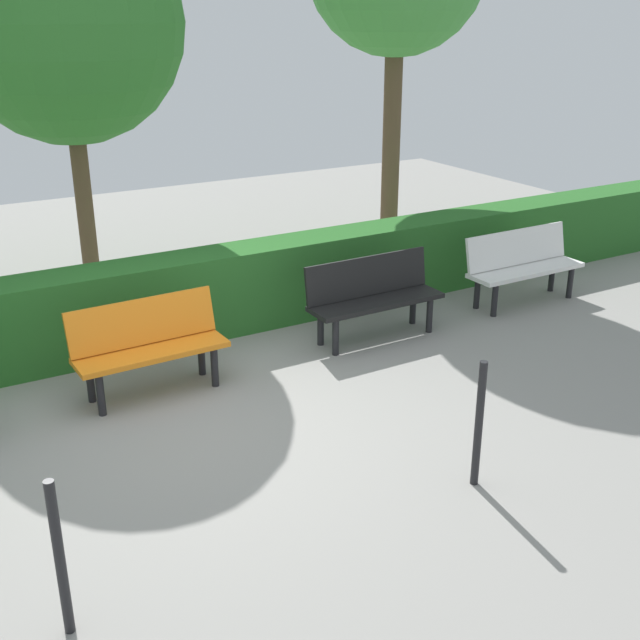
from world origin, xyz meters
The scene contains 8 objects.
ground_plane centered at (0.00, 0.00, 0.00)m, with size 18.87×18.87×0.00m, color gray.
bench_white centered at (-4.51, -0.95, 0.48)m, with size 1.53×0.48×0.86m.
bench_black centered at (-2.36, -0.93, 0.48)m, with size 1.51×0.46×0.86m.
bench_orange centered at (0.14, -0.87, 0.48)m, with size 1.39×0.51×0.86m.
hedge_row centered at (-1.05, -1.90, 0.45)m, with size 14.87×0.56×0.91m, color #266023.
tree_mid centered at (-0.16, -3.98, 3.15)m, with size 2.70×2.70×4.52m.
railing_post_mid centered at (-1.43, 1.83, 0.50)m, with size 0.06×0.06×1.00m, color black.
railing_post_far centered at (1.56, 1.83, 0.50)m, with size 0.06×0.06×1.00m, color black.
Camera 1 is at (2.10, 5.60, 3.30)m, focal length 44.25 mm.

